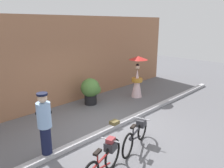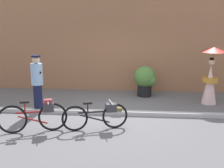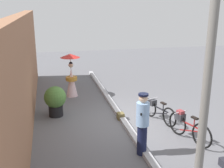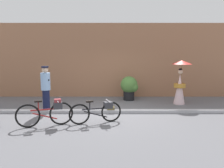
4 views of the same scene
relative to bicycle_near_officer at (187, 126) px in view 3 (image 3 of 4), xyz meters
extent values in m
plane|color=slate|center=(1.69, 1.49, -0.43)|extent=(30.00, 30.00, 0.00)
cube|color=#9E6B4C|center=(1.69, 4.66, 1.35)|extent=(14.00, 0.40, 3.56)
cube|color=#B2B2B7|center=(1.69, 1.49, -0.37)|extent=(14.00, 0.20, 0.12)
torus|color=black|center=(0.38, 0.12, -0.07)|extent=(0.70, 0.26, 0.72)
torus|color=black|center=(-0.54, -0.17, -0.07)|extent=(0.70, 0.26, 0.72)
cube|color=maroon|center=(-0.08, -0.02, 0.08)|extent=(0.79, 0.27, 0.04)
cube|color=maroon|center=(-0.08, -0.02, -0.12)|extent=(0.69, 0.24, 0.26)
cylinder|color=maroon|center=(-0.24, -0.08, 0.20)|extent=(0.03, 0.03, 0.30)
cube|color=black|center=(-0.24, -0.08, 0.35)|extent=(0.24, 0.15, 0.05)
cylinder|color=silver|center=(0.29, 0.09, 0.33)|extent=(0.17, 0.47, 0.03)
cube|color=#333338|center=(0.29, 0.09, 0.18)|extent=(0.31, 0.29, 0.20)
cube|color=maroon|center=(0.29, 0.09, 0.31)|extent=(0.24, 0.21, 0.14)
torus|color=black|center=(1.91, 0.42, -0.10)|extent=(0.65, 0.24, 0.66)
torus|color=black|center=(0.94, 0.13, -0.10)|extent=(0.65, 0.24, 0.66)
cube|color=black|center=(1.42, 0.27, 0.04)|extent=(0.83, 0.28, 0.04)
cube|color=black|center=(1.42, 0.27, -0.15)|extent=(0.72, 0.24, 0.27)
cylinder|color=black|center=(1.25, 0.22, 0.14)|extent=(0.03, 0.03, 0.27)
cube|color=black|center=(1.25, 0.22, 0.28)|extent=(0.24, 0.15, 0.05)
cylinder|color=silver|center=(1.81, 0.39, 0.26)|extent=(0.17, 0.47, 0.03)
cube|color=#333338|center=(1.81, 0.39, 0.13)|extent=(0.31, 0.29, 0.20)
cylinder|color=#141938|center=(-0.48, 1.57, -0.01)|extent=(0.26, 0.26, 0.84)
cylinder|color=#8CB2E0|center=(-0.48, 1.57, 0.72)|extent=(0.34, 0.34, 0.63)
sphere|color=#D8B293|center=(-0.48, 1.57, 1.15)|extent=(0.23, 0.23, 0.23)
cylinder|color=black|center=(-0.48, 1.57, 1.25)|extent=(0.26, 0.26, 0.05)
cube|color=black|center=(-0.48, 1.57, 0.78)|extent=(0.34, 0.24, 0.06)
cone|color=silver|center=(4.81, 2.93, 0.21)|extent=(0.48, 0.48, 1.28)
cylinder|color=#C1842D|center=(4.81, 2.93, 0.36)|extent=(0.49, 0.49, 0.16)
sphere|color=beige|center=(4.81, 2.93, 0.95)|extent=(0.21, 0.21, 0.21)
sphere|color=black|center=(4.81, 2.93, 1.02)|extent=(0.15, 0.15, 0.15)
cylinder|color=olive|center=(4.87, 2.94, 1.07)|extent=(0.02, 0.02, 0.55)
cone|color=red|center=(4.87, 2.94, 1.34)|extent=(0.83, 0.83, 0.16)
cylinder|color=black|center=(2.72, 3.70, -0.23)|extent=(0.50, 0.50, 0.40)
sphere|color=#4C7A38|center=(2.72, 3.70, 0.28)|extent=(0.78, 0.78, 0.78)
sphere|color=#4C7A38|center=(2.91, 3.58, 0.18)|extent=(0.43, 0.43, 0.43)
cube|color=brown|center=(1.89, 1.52, -0.32)|extent=(0.27, 0.23, 0.23)
cube|color=brown|center=(1.89, 1.45, -0.26)|extent=(0.23, 0.08, 0.08)
cube|color=#26262D|center=(-1.53, -0.22, -0.33)|extent=(0.25, 0.18, 0.21)
cylinder|color=slate|center=(-1.99, 0.78, 1.97)|extent=(0.18, 0.18, 4.80)
camera|label=1|loc=(-2.79, -3.01, 2.86)|focal=35.35mm
camera|label=2|loc=(2.48, -6.78, 2.35)|focal=47.89mm
camera|label=3|loc=(-6.71, 3.86, 3.45)|focal=44.18mm
camera|label=4|loc=(1.94, -6.72, 1.85)|focal=36.96mm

